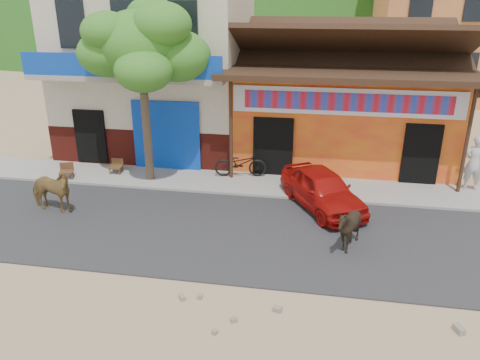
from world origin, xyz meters
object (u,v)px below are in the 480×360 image
object	(u,v)px
tree	(144,94)
cow_dark	(348,228)
scooter	(240,163)
pedestrian	(474,163)
cow_tan	(50,191)
cafe_chair_left	(65,165)
red_car	(322,189)
cafe_chair_right	(115,161)

from	to	relation	value
tree	cow_dark	world-z (taller)	tree
scooter	pedestrian	distance (m)	7.74
cow_tan	pedestrian	bearing A→B (deg)	-65.29
cow_dark	cafe_chair_left	distance (m)	10.08
red_car	cafe_chair_left	world-z (taller)	red_car
scooter	tree	bearing A→B (deg)	94.45
red_car	cafe_chair_right	size ratio (longest dim) A/B	3.80
cafe_chair_left	red_car	bearing A→B (deg)	-25.21
scooter	cafe_chair_right	size ratio (longest dim) A/B	1.97
tree	cow_tan	bearing A→B (deg)	-124.78
tree	cafe_chair_left	world-z (taller)	tree
cow_tan	red_car	bearing A→B (deg)	-69.95
tree	cow_dark	size ratio (longest dim) A/B	4.91
pedestrian	cafe_chair_right	xyz separation A→B (m)	(-12.23, -0.60, -0.45)
cow_tan	red_car	xyz separation A→B (m)	(8.00, 1.69, -0.06)
pedestrian	cow_tan	bearing A→B (deg)	16.87
tree	cow_dark	bearing A→B (deg)	-29.21
cow_tan	cow_dark	bearing A→B (deg)	-87.12
tree	pedestrian	size ratio (longest dim) A/B	3.26
cafe_chair_left	scooter	bearing A→B (deg)	-8.60
red_car	pedestrian	distance (m)	5.32
red_car	cafe_chair_right	distance (m)	7.53
tree	red_car	bearing A→B (deg)	-11.68
tree	cow_tan	distance (m)	4.30
red_car	pedestrian	world-z (taller)	pedestrian
tree	cafe_chair_right	world-z (taller)	tree
cow_tan	cafe_chair_right	world-z (taller)	cow_tan
cow_tan	tree	bearing A→B (deg)	-26.62
red_car	scooter	world-z (taller)	red_car
scooter	red_car	bearing A→B (deg)	-134.12
pedestrian	tree	bearing A→B (deg)	5.07
cow_tan	scooter	size ratio (longest dim) A/B	0.86
cow_dark	red_car	size ratio (longest dim) A/B	0.34
cow_tan	pedestrian	distance (m)	13.41
cow_dark	cafe_chair_left	xyz separation A→B (m)	(-9.56, 3.22, -0.04)
red_car	scooter	distance (m)	3.50
cafe_chair_right	pedestrian	bearing A→B (deg)	0.29
cow_dark	pedestrian	size ratio (longest dim) A/B	0.66
red_car	cafe_chair_left	distance (m)	8.90
tree	cow_tan	xyz separation A→B (m)	(-2.03, -2.92, -2.41)
scooter	cafe_chair_right	bearing A→B (deg)	86.54
tree	red_car	xyz separation A→B (m)	(5.98, -1.23, -2.48)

